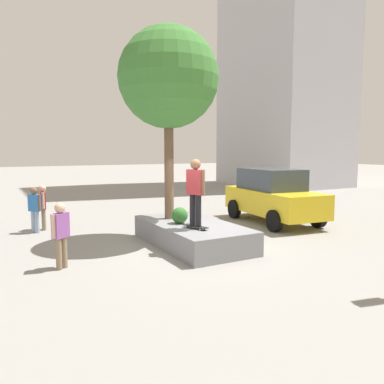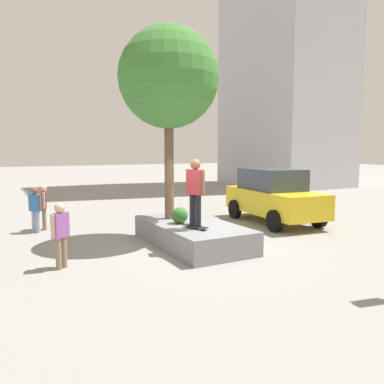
# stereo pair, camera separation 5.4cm
# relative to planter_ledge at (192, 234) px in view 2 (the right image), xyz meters

# --- Properties ---
(ground_plane) EXTENTS (120.00, 120.00, 0.00)m
(ground_plane) POSITION_rel_planter_ledge_xyz_m (0.55, 0.07, -0.32)
(ground_plane) COLOR gray
(planter_ledge) EXTENTS (3.95, 2.03, 0.64)m
(planter_ledge) POSITION_rel_planter_ledge_xyz_m (0.00, 0.00, 0.00)
(planter_ledge) COLOR gray
(planter_ledge) RESTS_ON ground
(plaza_tree) EXTENTS (2.98, 2.98, 5.71)m
(plaza_tree) POSITION_rel_planter_ledge_xyz_m (-0.98, -0.26, 4.51)
(plaza_tree) COLOR brown
(plaza_tree) RESTS_ON planter_ledge
(boxwood_shrub) EXTENTS (0.47, 0.47, 0.47)m
(boxwood_shrub) POSITION_rel_planter_ledge_xyz_m (-0.13, -0.33, 0.55)
(boxwood_shrub) COLOR #2D6628
(boxwood_shrub) RESTS_ON planter_ledge
(skateboard) EXTENTS (0.83, 0.43, 0.07)m
(skateboard) POSITION_rel_planter_ledge_xyz_m (0.73, -0.29, 0.38)
(skateboard) COLOR black
(skateboard) RESTS_ON planter_ledge
(skateboarder) EXTENTS (0.57, 0.36, 1.79)m
(skateboarder) POSITION_rel_planter_ledge_xyz_m (0.73, -0.29, 1.42)
(skateboarder) COLOR black
(skateboarder) RESTS_ON skateboard
(taxi_cab) EXTENTS (4.54, 2.43, 2.03)m
(taxi_cab) POSITION_rel_planter_ledge_xyz_m (-1.58, 4.35, 0.71)
(taxi_cab) COLOR gold
(taxi_cab) RESTS_ON ground
(pedestrian_crossing) EXTENTS (0.43, 0.39, 1.52)m
(pedestrian_crossing) POSITION_rel_planter_ledge_xyz_m (-3.94, -3.78, 0.56)
(pedestrian_crossing) COLOR #8C9EB7
(pedestrian_crossing) RESTS_ON ground
(passerby_with_bag) EXTENTS (0.39, 0.43, 1.54)m
(passerby_with_bag) POSITION_rel_planter_ledge_xyz_m (0.49, -3.70, 0.57)
(passerby_with_bag) COLOR #847056
(passerby_with_bag) RESTS_ON ground
(bystander_watching) EXTENTS (0.52, 0.24, 1.55)m
(bystander_watching) POSITION_rel_planter_ledge_xyz_m (-4.28, -3.47, 0.57)
(bystander_watching) COLOR #847056
(bystander_watching) RESTS_ON ground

